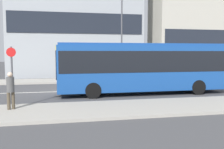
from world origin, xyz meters
TOP-DOWN VIEW (x-y plane):
  - ground_plane at (0.00, 0.00)m, footprint 120.00×120.00m
  - sidewalk_near at (0.00, -6.25)m, footprint 44.00×3.50m
  - sidewalk_far at (0.00, 6.25)m, footprint 44.00×3.50m
  - lane_centerline at (0.00, 0.00)m, footprint 41.80×0.16m
  - apartment_block_right_tower at (20.93, 11.94)m, footprint 18.60×4.96m
  - city_bus at (5.49, -1.93)m, footprint 11.11×2.51m
  - parked_car_0 at (11.27, 3.41)m, footprint 4.06×1.83m
  - pedestrian_near_stop at (-2.05, -5.68)m, footprint 0.34×0.34m
  - bus_stop_sign at (-2.12, -4.87)m, footprint 0.44×0.12m
  - street_lamp at (5.79, 5.02)m, footprint 0.36×0.36m

SIDE VIEW (x-z plane):
  - ground_plane at x=0.00m, z-range 0.00..0.00m
  - lane_centerline at x=0.00m, z-range 0.00..0.01m
  - sidewalk_near at x=0.00m, z-range 0.00..0.13m
  - sidewalk_far at x=0.00m, z-range 0.00..0.13m
  - parked_car_0 at x=11.27m, z-range -0.04..1.31m
  - pedestrian_near_stop at x=-2.05m, z-range 0.25..1.96m
  - bus_stop_sign at x=-2.12m, z-range 0.36..3.25m
  - city_bus at x=5.49m, z-range 0.25..3.56m
  - street_lamp at x=5.79m, z-range 0.91..8.64m
  - apartment_block_right_tower at x=20.93m, z-range -0.01..15.77m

